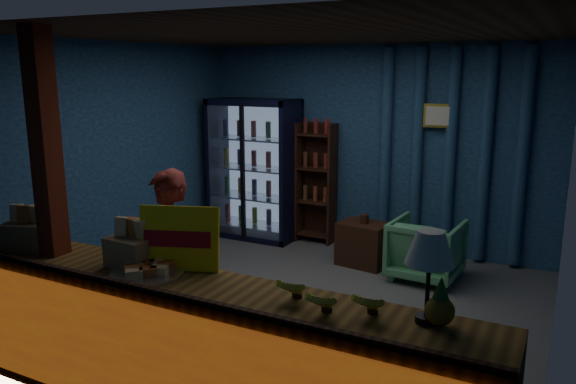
% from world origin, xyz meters
% --- Properties ---
extents(ground, '(4.60, 4.60, 0.00)m').
position_xyz_m(ground, '(0.00, 0.00, 0.00)').
color(ground, '#515154').
rests_on(ground, ground).
extents(room_walls, '(4.60, 4.60, 4.60)m').
position_xyz_m(room_walls, '(0.00, 0.00, 1.57)').
color(room_walls, navy).
rests_on(room_walls, ground).
extents(counter, '(4.40, 0.57, 0.99)m').
position_xyz_m(counter, '(0.00, -1.91, 0.48)').
color(counter, brown).
rests_on(counter, ground).
extents(support_post, '(0.16, 0.16, 2.60)m').
position_xyz_m(support_post, '(-1.05, -1.90, 1.30)').
color(support_post, maroon).
rests_on(support_post, ground).
extents(beverage_cooler, '(1.20, 0.62, 1.90)m').
position_xyz_m(beverage_cooler, '(-1.55, 1.92, 0.93)').
color(beverage_cooler, black).
rests_on(beverage_cooler, ground).
extents(bottle_shelf, '(0.50, 0.28, 1.60)m').
position_xyz_m(bottle_shelf, '(-0.70, 2.06, 0.79)').
color(bottle_shelf, '#3E2013').
rests_on(bottle_shelf, ground).
extents(curtain_folds, '(1.74, 0.14, 2.50)m').
position_xyz_m(curtain_folds, '(1.00, 2.14, 1.30)').
color(curtain_folds, navy).
rests_on(curtain_folds, room_walls).
extents(framed_picture, '(0.36, 0.04, 0.28)m').
position_xyz_m(framed_picture, '(0.85, 2.10, 1.75)').
color(framed_picture, gold).
rests_on(framed_picture, room_walls).
extents(shopkeeper, '(0.59, 0.41, 1.55)m').
position_xyz_m(shopkeeper, '(-0.43, -1.34, 0.77)').
color(shopkeeper, maroon).
rests_on(shopkeeper, ground).
extents(green_chair, '(0.78, 0.80, 0.68)m').
position_xyz_m(green_chair, '(0.96, 1.32, 0.34)').
color(green_chair, '#51A369').
rests_on(green_chair, ground).
extents(side_table, '(0.62, 0.49, 0.62)m').
position_xyz_m(side_table, '(0.20, 1.43, 0.26)').
color(side_table, '#3E2013').
rests_on(side_table, ground).
extents(yellow_sign, '(0.56, 0.29, 0.44)m').
position_xyz_m(yellow_sign, '(-0.01, -1.74, 1.17)').
color(yellow_sign, yellow).
rests_on(yellow_sign, counter).
extents(snack_box_left, '(0.39, 0.36, 0.34)m').
position_xyz_m(snack_box_left, '(-1.33, -1.91, 1.07)').
color(snack_box_left, '#A1754E').
rests_on(snack_box_left, counter).
extents(snack_box_centre, '(0.33, 0.28, 0.34)m').
position_xyz_m(snack_box_centre, '(-0.36, -1.82, 1.07)').
color(snack_box_centre, '#A1754E').
rests_on(snack_box_centre, counter).
extents(pastry_tray, '(0.50, 0.50, 0.08)m').
position_xyz_m(pastry_tray, '(-0.13, -1.94, 0.98)').
color(pastry_tray, silver).
rests_on(pastry_tray, counter).
extents(banana_bunches, '(0.69, 0.28, 0.15)m').
position_xyz_m(banana_bunches, '(1.16, -1.88, 1.03)').
color(banana_bunches, yellow).
rests_on(banana_bunches, counter).
extents(table_lamp, '(0.26, 0.26, 0.52)m').
position_xyz_m(table_lamp, '(1.69, -1.79, 1.35)').
color(table_lamp, black).
rests_on(table_lamp, counter).
extents(pineapple, '(0.16, 0.16, 0.27)m').
position_xyz_m(pineapple, '(1.77, -1.80, 1.06)').
color(pineapple, olive).
rests_on(pineapple, counter).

